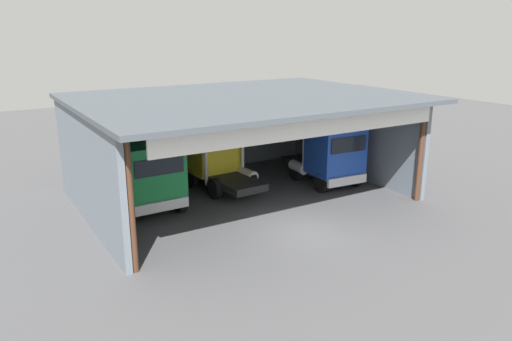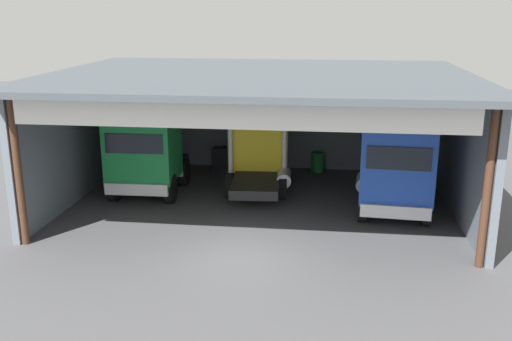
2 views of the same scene
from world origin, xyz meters
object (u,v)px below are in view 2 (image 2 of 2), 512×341
Objects in this scene: truck_yellow_right_bay at (259,145)px; tool_cart at (222,159)px; truck_green_center_left_bay at (146,154)px; oil_drum at (318,162)px; truck_blue_yard_outside at (395,170)px.

truck_yellow_right_bay is 5.05× the size of tool_cart.
truck_green_center_left_bay is 4.62m from truck_yellow_right_bay.
oil_drum is at bearing -147.64° from truck_green_center_left_bay.
truck_yellow_right_bay is at bearing -25.13° from truck_blue_yard_outside.
truck_green_center_left_bay is 0.94× the size of truck_blue_yard_outside.
truck_yellow_right_bay is 5.95m from truck_blue_yard_outside.
truck_green_center_left_bay is 8.08m from oil_drum.
truck_green_center_left_bay is 5.50× the size of oil_drum.
truck_blue_yard_outside is 5.19× the size of tool_cart.
truck_blue_yard_outside is at bearing -36.66° from tool_cart.
tool_cart is (-2.00, 2.44, -1.31)m from truck_yellow_right_bay.
truck_yellow_right_bay is at bearing -50.70° from tool_cart.
oil_drum is at bearing -59.11° from truck_blue_yard_outside.
truck_blue_yard_outside reaches higher than oil_drum.
tool_cart is (-4.39, -0.20, 0.06)m from oil_drum.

